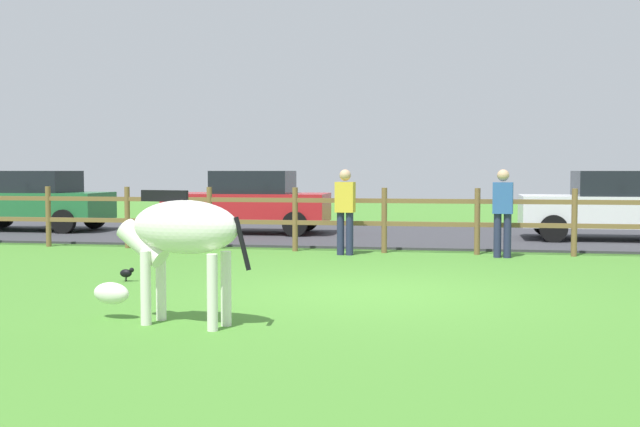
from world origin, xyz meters
name	(u,v)px	position (x,y,z in m)	size (l,w,h in m)	color
ground_plane	(366,292)	(0.00, 0.00, 0.00)	(60.00, 60.00, 0.00)	#47842D
parking_asphalt	(411,234)	(0.00, 9.30, 0.03)	(28.00, 7.40, 0.05)	#38383D
paddock_fence	(384,216)	(-0.25, 5.00, 0.73)	(21.61, 0.11, 1.28)	brown
zebra	(178,237)	(-1.68, -2.49, 0.93)	(1.92, 0.73, 1.41)	white
crow_on_grass	(127,273)	(-3.57, 0.39, 0.13)	(0.21, 0.10, 0.20)	black
parked_car_white	(613,205)	(4.62, 8.22, 0.84)	(4.00, 1.88, 1.56)	white
parked_car_red	(249,201)	(-3.99, 8.59, 0.84)	(4.06, 2.00, 1.56)	red
parked_car_green	(32,200)	(-9.83, 8.46, 0.84)	(4.02, 1.92, 1.56)	#236B38
visitor_left_of_tree	(345,208)	(-0.95, 4.46, 0.91)	(0.38, 0.26, 1.64)	#232847
visitor_right_of_tree	(503,209)	(1.99, 4.54, 0.91)	(0.38, 0.26, 1.64)	#232847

